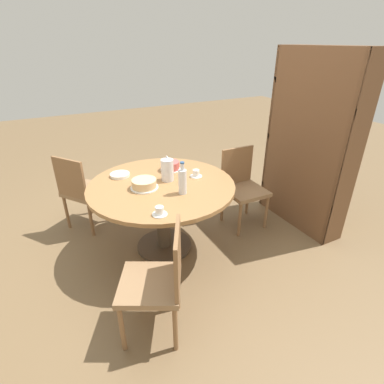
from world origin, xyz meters
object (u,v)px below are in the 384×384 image
(cup_b, at_px, (160,212))
(coffee_pot, at_px, (167,169))
(cake_second, at_px, (171,166))
(water_bottle, at_px, (182,181))
(chair_a, at_px, (159,279))
(cake_main, at_px, (144,184))
(cup_a, at_px, (196,174))
(chair_b, at_px, (242,185))
(chair_c, at_px, (82,190))
(bookshelf, at_px, (308,146))

(cup_b, bearing_deg, coffee_pot, 151.10)
(coffee_pot, xyz_separation_m, cake_second, (-0.22, 0.13, -0.07))
(water_bottle, bearing_deg, cake_second, 167.26)
(chair_a, bearing_deg, coffee_pot, -179.52)
(coffee_pot, height_order, cake_main, coffee_pot)
(water_bottle, xyz_separation_m, cake_second, (-0.53, 0.12, -0.08))
(coffee_pot, distance_m, cup_a, 0.30)
(coffee_pot, bearing_deg, chair_b, 89.33)
(chair_c, xyz_separation_m, cake_main, (0.77, 0.46, 0.30))
(bookshelf, bearing_deg, chair_a, 108.35)
(coffee_pot, bearing_deg, chair_a, -27.21)
(chair_a, relative_size, chair_c, 1.00)
(cake_second, height_order, cup_b, cake_second)
(bookshelf, distance_m, coffee_pot, 1.54)
(bookshelf, bearing_deg, cake_second, 69.91)
(cup_b, bearing_deg, cake_second, 150.65)
(bookshelf, height_order, cake_main, bookshelf)
(chair_a, distance_m, water_bottle, 0.89)
(chair_a, relative_size, cup_b, 7.28)
(cake_main, relative_size, cup_b, 2.11)
(water_bottle, distance_m, cake_second, 0.55)
(chair_a, height_order, bookshelf, bookshelf)
(coffee_pot, bearing_deg, cake_main, -76.33)
(water_bottle, relative_size, cup_b, 2.45)
(chair_c, height_order, cake_second, chair_c)
(chair_c, xyz_separation_m, cake_second, (0.49, 0.85, 0.30))
(cup_b, bearing_deg, chair_a, -24.70)
(chair_a, relative_size, chair_b, 1.00)
(chair_b, height_order, water_bottle, water_bottle)
(chair_a, xyz_separation_m, chair_c, (-1.66, -0.23, 0.00))
(water_bottle, distance_m, cup_a, 0.39)
(chair_b, height_order, cup_a, chair_b)
(chair_b, distance_m, cake_second, 0.86)
(bookshelf, bearing_deg, coffee_pot, 79.17)
(water_bottle, distance_m, cake_main, 0.37)
(chair_a, bearing_deg, cake_main, -166.94)
(chair_a, xyz_separation_m, cake_main, (-0.89, 0.23, 0.30))
(bookshelf, relative_size, cake_second, 8.91)
(coffee_pot, distance_m, cake_second, 0.26)
(chair_c, relative_size, cake_main, 3.44)
(cup_a, bearing_deg, cake_second, -149.80)
(chair_c, relative_size, water_bottle, 2.97)
(chair_b, xyz_separation_m, cake_second, (-0.23, -0.77, 0.30))
(bookshelf, relative_size, cake_main, 7.43)
(chair_a, height_order, cake_main, chair_a)
(water_bottle, relative_size, cup_a, 2.45)
(chair_a, height_order, cup_a, chair_a)
(bookshelf, bearing_deg, water_bottle, 90.97)
(coffee_pot, xyz_separation_m, cake_main, (0.06, -0.26, -0.07))
(chair_c, relative_size, cup_a, 7.28)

